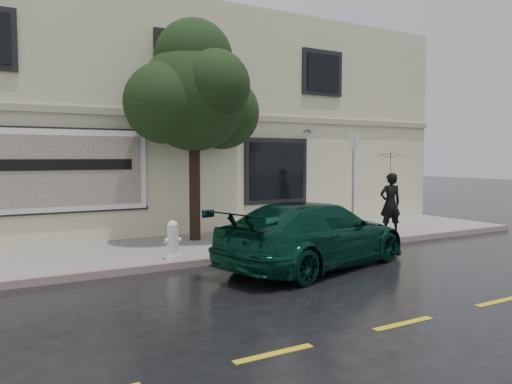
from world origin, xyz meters
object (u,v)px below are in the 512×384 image
car (315,234)px  pedestrian (390,204)px  street_tree (194,98)px  fire_hydrant (173,240)px

car → pedestrian: (4.17, 1.92, 0.32)m
street_tree → car: bearing=-73.0°
car → street_tree: bearing=1.4°
pedestrian → fire_hydrant: 6.81m
fire_hydrant → street_tree: bearing=36.7°
street_tree → fire_hydrant: 4.29m
car → fire_hydrant: bearing=41.9°
pedestrian → fire_hydrant: pedestrian is taller
car → fire_hydrant: 3.11m
car → street_tree: (-1.17, 3.83, 3.26)m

